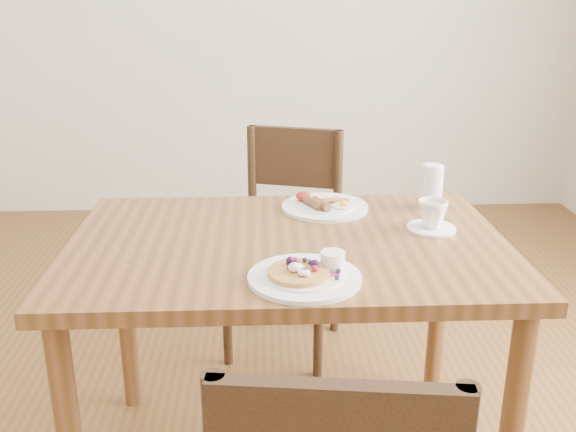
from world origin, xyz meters
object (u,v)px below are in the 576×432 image
object	(u,v)px
breakfast_plate	(324,206)
teacup_saucer	(432,216)
dining_table	(288,273)
pancake_plate	(306,274)
chair_far	(287,230)
water_glass	(431,187)

from	to	relation	value
breakfast_plate	teacup_saucer	size ratio (longest dim) A/B	1.93
dining_table	teacup_saucer	bearing A→B (deg)	8.88
breakfast_plate	teacup_saucer	xyz separation A→B (m)	(0.29, -0.19, 0.03)
dining_table	breakfast_plate	xyz separation A→B (m)	(0.12, 0.26, 0.11)
dining_table	pancake_plate	size ratio (longest dim) A/B	4.44
breakfast_plate	chair_far	bearing A→B (deg)	100.79
pancake_plate	water_glass	size ratio (longest dim) A/B	1.98
water_glass	chair_far	bearing A→B (deg)	131.13
pancake_plate	teacup_saucer	xyz separation A→B (m)	(0.38, 0.32, 0.03)
chair_far	pancake_plate	distance (m)	1.05
breakfast_plate	teacup_saucer	distance (m)	0.35
breakfast_plate	water_glass	size ratio (longest dim) A/B	1.98
breakfast_plate	dining_table	bearing A→B (deg)	-115.44
teacup_saucer	chair_far	bearing A→B (deg)	119.20
chair_far	water_glass	xyz separation A→B (m)	(0.43, -0.49, 0.33)
pancake_plate	breakfast_plate	xyz separation A→B (m)	(0.09, 0.51, -0.00)
breakfast_plate	water_glass	bearing A→B (deg)	0.15
breakfast_plate	pancake_plate	bearing A→B (deg)	-100.03
chair_far	water_glass	bearing A→B (deg)	147.73
chair_far	breakfast_plate	size ratio (longest dim) A/B	3.26
pancake_plate	breakfast_plate	size ratio (longest dim) A/B	1.00
pancake_plate	breakfast_plate	world-z (taller)	pancake_plate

